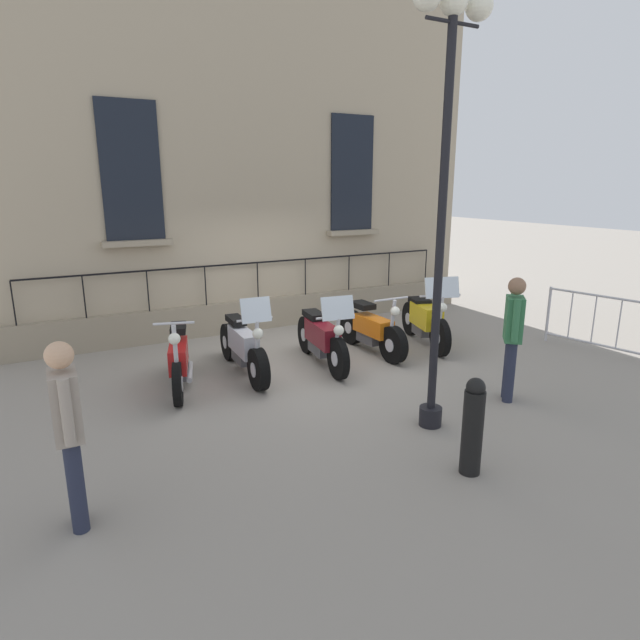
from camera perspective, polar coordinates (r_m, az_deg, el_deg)
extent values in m
plane|color=gray|center=(9.00, -1.08, -4.43)|extent=(60.00, 60.00, 0.00)
cube|color=tan|center=(11.10, -8.15, 21.71)|extent=(0.60, 10.29, 8.67)
cube|color=gray|center=(10.97, -6.71, 0.65)|extent=(0.20, 10.29, 0.62)
cube|color=black|center=(11.72, 3.47, 15.51)|extent=(0.06, 1.02, 2.38)
cube|color=gray|center=(11.70, 3.58, 9.43)|extent=(0.24, 1.22, 0.10)
cube|color=black|center=(10.12, -19.75, 14.88)|extent=(0.06, 1.02, 2.38)
cube|color=gray|center=(10.09, -19.08, 7.87)|extent=(0.24, 1.22, 0.10)
cube|color=black|center=(10.73, -6.80, 6.18)|extent=(0.03, 8.64, 0.03)
cylinder|color=black|center=(10.08, -30.21, 1.56)|extent=(0.02, 0.02, 0.76)
cylinder|color=black|center=(10.09, -24.11, 2.28)|extent=(0.02, 0.02, 0.76)
cylinder|color=black|center=(10.21, -18.08, 2.97)|extent=(0.02, 0.02, 0.76)
cylinder|color=black|center=(10.45, -12.26, 3.61)|extent=(0.02, 0.02, 0.76)
cylinder|color=black|center=(10.79, -6.74, 4.18)|extent=(0.02, 0.02, 0.76)
cylinder|color=black|center=(11.22, -1.59, 4.67)|extent=(0.02, 0.02, 0.76)
cylinder|color=black|center=(11.74, 3.14, 5.09)|extent=(0.02, 0.02, 0.76)
cylinder|color=black|center=(12.33, 7.45, 5.45)|extent=(0.02, 0.02, 0.76)
cylinder|color=black|center=(12.98, 11.35, 5.74)|extent=(0.02, 0.02, 0.76)
cylinder|color=black|center=(7.41, -15.11, -6.71)|extent=(0.61, 0.27, 0.60)
cylinder|color=silver|center=(7.41, -15.11, -6.71)|extent=(0.24, 0.18, 0.21)
cylinder|color=black|center=(8.61, -14.73, -3.69)|extent=(0.61, 0.27, 0.60)
cylinder|color=silver|center=(8.61, -14.73, -3.69)|extent=(0.24, 0.18, 0.21)
cube|color=red|center=(7.89, -15.02, -3.73)|extent=(0.89, 0.47, 0.35)
cube|color=#4C4C51|center=(8.07, -14.88, -5.17)|extent=(0.55, 0.33, 0.21)
cube|color=black|center=(8.14, -15.06, -0.86)|extent=(0.52, 0.34, 0.10)
cylinder|color=silver|center=(7.32, -15.31, -3.56)|extent=(0.17, 0.10, 0.83)
cylinder|color=silver|center=(7.26, -15.50, -0.35)|extent=(0.18, 0.52, 0.04)
sphere|color=white|center=(7.19, -15.46, -1.97)|extent=(0.16, 0.16, 0.16)
cylinder|color=silver|center=(8.25, -13.86, -5.44)|extent=(0.77, 0.29, 0.08)
cylinder|color=black|center=(7.73, -6.65, -5.30)|extent=(0.63, 0.19, 0.62)
cylinder|color=silver|center=(7.73, -6.65, -5.30)|extent=(0.23, 0.19, 0.22)
cylinder|color=black|center=(9.13, -9.76, -2.31)|extent=(0.63, 0.19, 0.62)
cylinder|color=silver|center=(9.13, -9.76, -2.31)|extent=(0.23, 0.19, 0.22)
cube|color=#B2B2BC|center=(8.31, -8.29, -2.32)|extent=(0.91, 0.29, 0.37)
cube|color=#4C4C51|center=(8.48, -8.43, -3.79)|extent=(0.55, 0.22, 0.22)
cube|color=black|center=(8.58, -9.08, 0.00)|extent=(0.52, 0.24, 0.10)
cylinder|color=silver|center=(7.66, -6.85, -2.64)|extent=(0.16, 0.07, 0.73)
cylinder|color=silver|center=(7.61, -7.06, 0.07)|extent=(0.06, 0.53, 0.04)
sphere|color=white|center=(7.55, -6.73, -1.46)|extent=(0.16, 0.16, 0.16)
cylinder|color=silver|center=(8.71, -7.90, -4.03)|extent=(0.81, 0.12, 0.08)
cube|color=silver|center=(7.52, -6.95, 1.07)|extent=(0.14, 0.44, 0.36)
cylinder|color=black|center=(8.09, 1.96, -4.17)|extent=(0.67, 0.19, 0.66)
cylinder|color=silver|center=(8.09, 1.96, -4.17)|extent=(0.24, 0.16, 0.23)
cylinder|color=black|center=(9.35, -1.46, -1.58)|extent=(0.67, 0.19, 0.66)
cylinder|color=silver|center=(9.35, -1.46, -1.58)|extent=(0.24, 0.16, 0.23)
cube|color=maroon|center=(8.61, 0.25, -1.51)|extent=(0.97, 0.40, 0.35)
cube|color=#4C4C51|center=(8.77, 0.01, -2.90)|extent=(0.59, 0.30, 0.23)
cube|color=black|center=(8.89, -0.64, 0.57)|extent=(0.55, 0.32, 0.10)
cylinder|color=silver|center=(8.04, 1.84, -1.93)|extent=(0.17, 0.08, 0.64)
cylinder|color=silver|center=(8.00, 1.72, 0.34)|extent=(0.11, 0.63, 0.04)
sphere|color=white|center=(7.94, 2.04, -1.12)|extent=(0.16, 0.16, 0.16)
cylinder|color=silver|center=(9.02, 0.51, -3.16)|extent=(0.85, 0.18, 0.08)
cube|color=silver|center=(7.91, 1.89, 1.29)|extent=(0.18, 0.53, 0.36)
cylinder|color=black|center=(8.89, 7.91, -2.67)|extent=(0.63, 0.16, 0.63)
cylinder|color=silver|center=(8.89, 7.91, -2.67)|extent=(0.22, 0.18, 0.22)
cylinder|color=black|center=(9.90, 3.45, -0.77)|extent=(0.63, 0.16, 0.63)
cylinder|color=silver|center=(9.90, 3.45, -0.77)|extent=(0.22, 0.18, 0.22)
cube|color=orange|center=(9.29, 5.77, -0.61)|extent=(0.85, 0.32, 0.30)
cube|color=#4C4C51|center=(9.43, 5.38, -1.78)|extent=(0.51, 0.25, 0.22)
cube|color=black|center=(9.50, 4.62, 1.61)|extent=(0.48, 0.28, 0.10)
cylinder|color=silver|center=(8.82, 7.80, -0.23)|extent=(0.16, 0.06, 0.77)
cylinder|color=silver|center=(8.77, 7.69, 2.25)|extent=(0.05, 0.68, 0.04)
sphere|color=white|center=(8.72, 8.12, 0.94)|extent=(0.16, 0.16, 0.16)
cylinder|color=silver|center=(9.68, 5.65, -2.04)|extent=(0.76, 0.09, 0.08)
cylinder|color=black|center=(9.38, 12.85, -1.88)|extent=(0.67, 0.29, 0.66)
cylinder|color=silver|center=(9.38, 12.85, -1.88)|extent=(0.26, 0.19, 0.23)
cylinder|color=black|center=(10.60, 9.76, 0.16)|extent=(0.67, 0.29, 0.66)
cylinder|color=silver|center=(10.60, 9.76, 0.16)|extent=(0.26, 0.19, 0.23)
cube|color=gold|center=(9.88, 11.39, 0.46)|extent=(0.86, 0.55, 0.40)
cube|color=#4C4C51|center=(10.04, 11.09, -0.90)|extent=(0.53, 0.39, 0.23)
cube|color=black|center=(10.13, 10.71, 2.03)|extent=(0.51, 0.42, 0.10)
cylinder|color=silver|center=(9.33, 12.84, 0.34)|extent=(0.17, 0.10, 0.73)
cylinder|color=silver|center=(9.30, 12.84, 2.59)|extent=(0.24, 0.72, 0.04)
sphere|color=white|center=(9.23, 13.09, 1.34)|extent=(0.16, 0.16, 0.16)
cylinder|color=silver|center=(10.27, 11.68, -1.25)|extent=(0.71, 0.28, 0.08)
cube|color=silver|center=(9.21, 13.05, 3.42)|extent=(0.29, 0.62, 0.36)
cylinder|color=black|center=(6.81, 11.83, -10.12)|extent=(0.28, 0.28, 0.24)
cylinder|color=black|center=(6.23, 12.89, 8.84)|extent=(0.10, 0.10, 4.69)
sphere|color=white|center=(6.46, 14.26, 30.40)|extent=(0.29, 0.29, 0.29)
cylinder|color=black|center=(6.30, 12.79, 29.07)|extent=(0.04, 0.35, 0.04)
cylinder|color=black|center=(6.52, 15.44, 28.40)|extent=(0.04, 0.35, 0.04)
sphere|color=white|center=(6.69, 16.82, 29.67)|extent=(0.29, 0.29, 0.29)
cylinder|color=#B7B7BF|center=(10.89, 23.41, 0.59)|extent=(0.05, 0.05, 1.05)
cylinder|color=#B7B7BF|center=(10.38, 28.80, 2.15)|extent=(2.07, 0.45, 0.04)
cylinder|color=#B7B7BF|center=(10.57, 28.23, -2.46)|extent=(2.07, 0.45, 0.04)
cylinder|color=#B7B7BF|center=(10.70, 25.43, 0.56)|extent=(0.02, 0.02, 0.87)
cylinder|color=#B7B7BF|center=(10.54, 27.47, 0.13)|extent=(0.02, 0.02, 0.87)
cylinder|color=#B7B7BF|center=(10.39, 29.58, -0.32)|extent=(0.02, 0.02, 0.87)
cylinder|color=black|center=(5.73, 16.11, -11.60)|extent=(0.22, 0.22, 0.91)
sphere|color=black|center=(5.54, 16.47, -6.97)|extent=(0.19, 0.19, 0.19)
cylinder|color=#23283D|center=(5.28, -24.93, -15.24)|extent=(0.14, 0.14, 0.84)
cylinder|color=#23283D|center=(5.14, -24.82, -16.08)|extent=(0.14, 0.14, 0.84)
cube|color=gray|center=(4.91, -25.77, -8.34)|extent=(0.36, 0.22, 0.59)
sphere|color=tan|center=(4.76, -26.35, -3.43)|extent=(0.23, 0.23, 0.23)
cylinder|color=gray|center=(5.10, -25.92, -7.14)|extent=(0.09, 0.09, 0.56)
cylinder|color=gray|center=(4.69, -25.68, -8.97)|extent=(0.09, 0.09, 0.56)
cylinder|color=#23283D|center=(7.68, 19.79, -5.33)|extent=(0.14, 0.14, 0.86)
cylinder|color=#23283D|center=(7.83, 19.69, -4.94)|extent=(0.14, 0.14, 0.86)
cube|color=#337247|center=(7.55, 20.21, 0.10)|extent=(0.41, 0.41, 0.61)
sphere|color=#8C664C|center=(7.46, 20.51, 3.44)|extent=(0.23, 0.23, 0.23)
cylinder|color=#337247|center=(7.33, 20.40, -0.08)|extent=(0.09, 0.09, 0.58)
cylinder|color=#337247|center=(7.75, 20.07, 0.71)|extent=(0.09, 0.09, 0.58)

